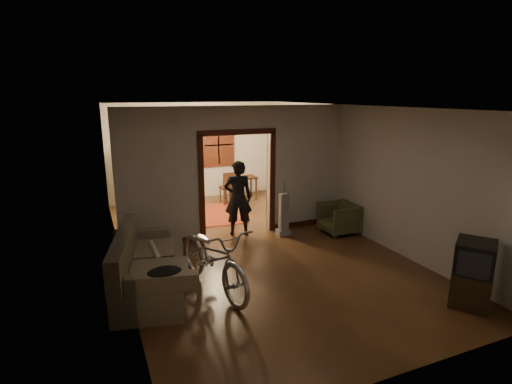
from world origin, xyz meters
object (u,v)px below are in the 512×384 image
armchair (339,218)px  locker (150,177)px  sofa (151,260)px  desk (241,188)px  bicycle (213,257)px  person (238,198)px

armchair → locker: size_ratio=0.46×
sofa → desk: size_ratio=2.42×
armchair → sofa: bearing=-74.6°
bicycle → desk: (2.39, 5.05, -0.22)m
bicycle → desk: bearing=53.3°
bicycle → armchair: bicycle is taller
locker → bicycle: bearing=-98.1°
armchair → person: (-2.09, 0.79, 0.49)m
locker → sofa: bearing=-108.4°
armchair → bicycle: bearing=-65.4°
locker → person: bearing=-74.8°
sofa → locker: size_ratio=1.32×
locker → desk: (2.55, -0.25, -0.49)m
sofa → locker: 4.99m
sofa → person: person is taller
sofa → armchair: (4.25, 1.09, -0.16)m
sofa → bicycle: bearing=-9.7°
person → desk: size_ratio=1.85×
armchair → locker: locker is taller
armchair → person: 2.28m
bicycle → armchair: bearing=12.2°
sofa → desk: bearing=67.5°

